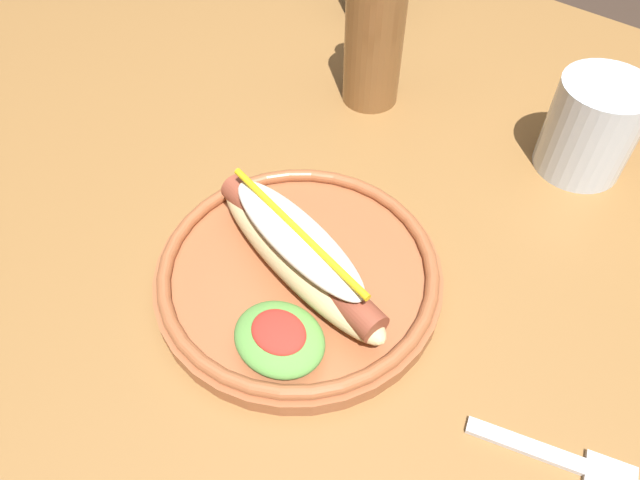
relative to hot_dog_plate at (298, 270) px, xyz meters
The scene contains 6 objects.
ground_plane 0.77m from the hot_dog_plate, 98.51° to the left, with size 8.00×8.00×0.00m, color #3D2D23.
dining_table 0.18m from the hot_dog_plate, 98.51° to the left, with size 1.43×0.97×0.74m.
hot_dog_plate is the anchor object (origin of this frame).
fork 0.25m from the hot_dog_plate, ahead, with size 0.12×0.05×0.00m.
water_cup 0.33m from the hot_dog_plate, 67.27° to the left, with size 0.09×0.09×0.10m, color silver.
glass_bottle 0.30m from the hot_dog_plate, 112.91° to the left, with size 0.07×0.07×0.23m.
Camera 1 is at (0.23, -0.36, 1.16)m, focal length 32.53 mm.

